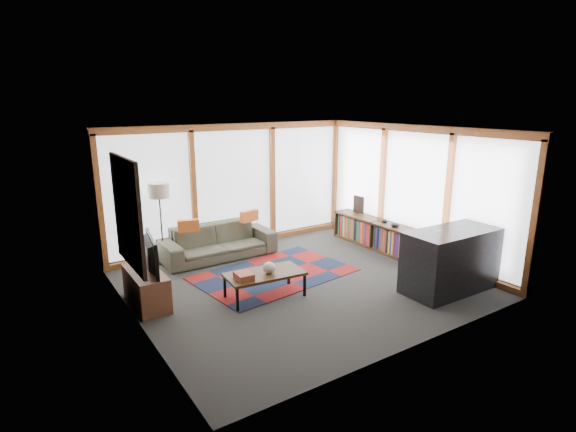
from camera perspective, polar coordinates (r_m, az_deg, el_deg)
ground at (r=7.85m, az=1.62°, el=-8.42°), size 5.50×5.50×0.00m
room_envelope at (r=8.12m, az=2.30°, el=3.73°), size 5.52×5.02×2.62m
rug at (r=8.20m, az=-1.77°, el=-7.35°), size 2.93×2.08×0.01m
sofa at (r=9.04m, az=-8.84°, el=-3.24°), size 2.24×0.88×0.66m
pillow_left at (r=8.65m, az=-12.55°, el=-1.21°), size 0.42×0.21×0.22m
pillow_right at (r=9.18m, az=-4.94°, el=0.02°), size 0.42×0.21×0.22m
floor_lamp at (r=8.82m, az=-15.80°, el=-0.97°), size 0.40×0.40×1.57m
coffee_table at (r=7.23m, az=-2.96°, el=-8.73°), size 1.28×0.72×0.41m
book_stack at (r=6.92m, az=-5.63°, el=-7.59°), size 0.26×0.31×0.10m
vase at (r=7.11m, az=-2.41°, el=-6.57°), size 0.24×0.24×0.18m
bookshelf at (r=9.70m, az=11.27°, el=-2.30°), size 0.43×2.38×0.59m
bowl_a at (r=9.22m, az=13.46°, el=-1.09°), size 0.21×0.21×0.09m
bowl_b at (r=9.51m, az=12.15°, el=-0.59°), size 0.17×0.17×0.07m
shelf_picture at (r=10.21m, az=8.96°, el=1.47°), size 0.07×0.29×0.38m
tv_console at (r=7.28m, az=-17.56°, el=-8.71°), size 0.45×1.08×0.54m
television at (r=7.08m, az=-17.66°, el=-4.65°), size 0.28×0.98×0.56m
bar_counter at (r=7.85m, az=19.93°, el=-5.32°), size 1.63×0.78×1.02m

